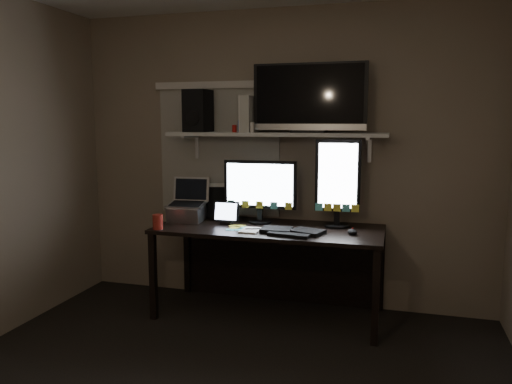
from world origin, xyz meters
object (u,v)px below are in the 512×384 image
(tv, at_px, (309,98))
(mouse, at_px, (352,232))
(tablet, at_px, (226,213))
(cup, at_px, (158,222))
(monitor_landscape, at_px, (260,191))
(keyboard, at_px, (292,231))
(laptop, at_px, (186,200))
(speaker, at_px, (198,111))
(desk, at_px, (272,245))
(monitor_portrait, at_px, (338,183))
(game_console, at_px, (249,114))

(tv, bearing_deg, mouse, -33.34)
(tablet, distance_m, cup, 0.56)
(tablet, bearing_deg, monitor_landscape, 29.12)
(monitor_landscape, bearing_deg, tablet, -153.83)
(monitor_landscape, bearing_deg, cup, -148.74)
(keyboard, relative_size, laptop, 1.35)
(mouse, relative_size, laptop, 0.30)
(mouse, distance_m, tv, 1.11)
(laptop, bearing_deg, tv, 4.17)
(tv, bearing_deg, laptop, -170.47)
(mouse, height_order, laptop, laptop)
(tv, height_order, speaker, tv)
(mouse, height_order, tv, tv)
(desk, height_order, tv, tv)
(monitor_portrait, xyz_separation_m, cup, (-1.34, -0.47, -0.30))
(laptop, xyz_separation_m, cup, (-0.09, -0.34, -0.12))
(monitor_landscape, height_order, cup, monitor_landscape)
(monitor_landscape, relative_size, keyboard, 1.27)
(keyboard, relative_size, cup, 4.12)
(desk, distance_m, laptop, 0.82)
(cup, bearing_deg, tablet, 34.95)
(monitor_landscape, xyz_separation_m, tablet, (-0.25, -0.13, -0.17))
(tablet, bearing_deg, game_console, 56.55)
(monitor_portrait, height_order, game_console, game_console)
(monitor_landscape, xyz_separation_m, mouse, (0.78, -0.21, -0.25))
(keyboard, height_order, mouse, mouse)
(mouse, distance_m, cup, 1.51)
(keyboard, relative_size, tablet, 2.19)
(desk, xyz_separation_m, monitor_landscape, (-0.11, 0.03, 0.44))
(mouse, xyz_separation_m, tv, (-0.38, 0.26, 1.00))
(monitor_portrait, bearing_deg, cup, -163.17)
(monitor_landscape, relative_size, mouse, 5.69)
(speaker, bearing_deg, desk, -4.21)
(game_console, bearing_deg, laptop, -155.52)
(monitor_landscape, distance_m, monitor_portrait, 0.64)
(tablet, relative_size, speaker, 0.63)
(keyboard, distance_m, speaker, 1.31)
(monitor_landscape, bearing_deg, game_console, 150.13)
(monitor_portrait, relative_size, tv, 0.79)
(desk, xyz_separation_m, tablet, (-0.36, -0.10, 0.27))
(monitor_portrait, distance_m, keyboard, 0.55)
(keyboard, height_order, laptop, laptop)
(desk, bearing_deg, game_console, 158.67)
(monitor_landscape, bearing_deg, desk, -14.20)
(keyboard, xyz_separation_m, mouse, (0.44, 0.07, 0.00))
(monitor_landscape, xyz_separation_m, monitor_portrait, (0.63, 0.02, 0.09))
(tablet, relative_size, cup, 1.88)
(tv, relative_size, game_console, 3.06)
(tablet, bearing_deg, tv, 17.19)
(cup, bearing_deg, desk, 27.22)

